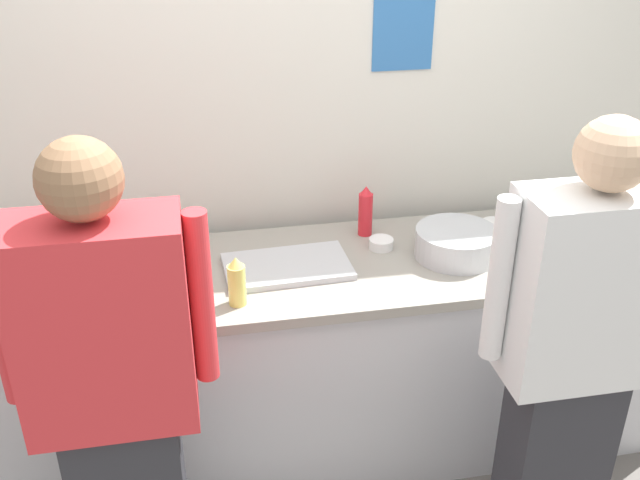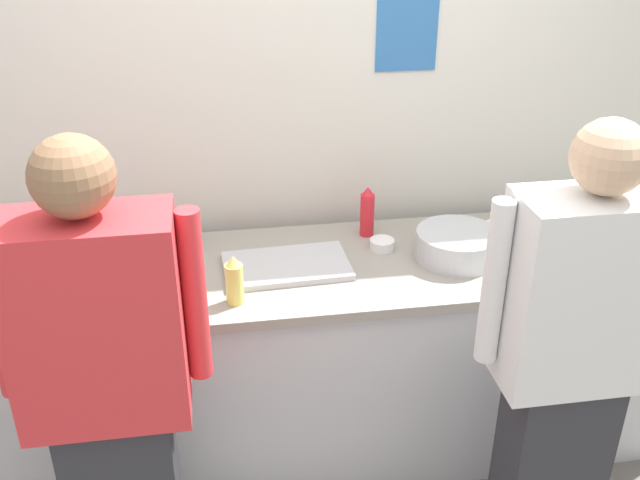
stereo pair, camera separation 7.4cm
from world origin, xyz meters
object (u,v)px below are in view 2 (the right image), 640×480
at_px(mixing_bowl_steel, 457,245).
at_px(ramekin_orange_sauce, 498,228).
at_px(sheet_tray, 287,266).
at_px(deli_cup, 190,238).
at_px(chefs_knife, 545,231).
at_px(chef_near_left, 109,391).
at_px(squeeze_bottle_secondary, 234,281).
at_px(chef_center, 570,357).
at_px(plate_stack_front, 37,269).
at_px(squeeze_bottle_primary, 107,249).
at_px(ramekin_green_sauce, 382,244).
at_px(squeeze_bottle_spare, 367,212).
at_px(ramekin_yellow_sauce, 602,240).
at_px(ramekin_red_sauce, 564,252).

xyz_separation_m(mixing_bowl_steel, ramekin_orange_sauce, (0.24, 0.19, -0.04)).
distance_m(sheet_tray, ramekin_orange_sauce, 0.92).
xyz_separation_m(ramekin_orange_sauce, deli_cup, (-1.26, 0.05, 0.03)).
distance_m(ramekin_orange_sauce, chefs_knife, 0.20).
distance_m(mixing_bowl_steel, ramekin_orange_sauce, 0.31).
distance_m(chef_near_left, deli_cup, 0.88).
distance_m(squeeze_bottle_secondary, deli_cup, 0.46).
distance_m(chef_center, plate_stack_front, 1.89).
xyz_separation_m(squeeze_bottle_primary, ramekin_green_sauce, (1.05, 0.02, -0.07)).
xyz_separation_m(squeeze_bottle_spare, deli_cup, (-0.72, -0.01, -0.06)).
relative_size(deli_cup, chefs_knife, 0.34).
distance_m(squeeze_bottle_primary, squeeze_bottle_secondary, 0.54).
distance_m(ramekin_yellow_sauce, deli_cup, 1.65).
distance_m(chef_center, ramekin_orange_sauce, 0.85).
relative_size(squeeze_bottle_secondary, ramekin_orange_sauce, 1.67).
bearing_deg(sheet_tray, ramekin_yellow_sauce, 0.04).
distance_m(chef_center, deli_cup, 1.48).
bearing_deg(chef_near_left, ramekin_yellow_sauce, 18.37).
xyz_separation_m(sheet_tray, squeeze_bottle_secondary, (-0.20, -0.21, 0.08)).
bearing_deg(mixing_bowl_steel, ramekin_orange_sauce, 37.92).
bearing_deg(ramekin_green_sauce, ramekin_red_sauce, -14.89).
xyz_separation_m(chef_near_left, ramekin_orange_sauce, (1.50, 0.79, 0.03)).
bearing_deg(chef_center, squeeze_bottle_secondary, 155.64).
distance_m(plate_stack_front, squeeze_bottle_spare, 1.29).
relative_size(mixing_bowl_steel, squeeze_bottle_spare, 1.49).
bearing_deg(squeeze_bottle_secondary, plate_stack_front, 158.08).
height_order(deli_cup, chefs_knife, deli_cup).
bearing_deg(chef_center, squeeze_bottle_spare, 116.91).
bearing_deg(squeeze_bottle_primary, ramekin_yellow_sauce, -2.42).
height_order(sheet_tray, squeeze_bottle_secondary, squeeze_bottle_secondary).
height_order(ramekin_yellow_sauce, deli_cup, deli_cup).
relative_size(ramekin_green_sauce, deli_cup, 1.05).
relative_size(sheet_tray, chefs_knife, 1.71).
xyz_separation_m(plate_stack_front, mixing_bowl_steel, (1.58, -0.10, 0.02)).
bearing_deg(squeeze_bottle_primary, plate_stack_front, -179.33).
xyz_separation_m(sheet_tray, squeeze_bottle_spare, (0.36, 0.23, 0.09)).
height_order(squeeze_bottle_secondary, ramekin_red_sauce, squeeze_bottle_secondary).
bearing_deg(sheet_tray, ramekin_red_sauce, -4.29).
relative_size(chef_near_left, ramekin_green_sauce, 17.07).
xyz_separation_m(chef_center, ramekin_red_sauce, (0.26, 0.59, 0.04)).
distance_m(ramekin_orange_sauce, ramekin_red_sauce, 0.30).
distance_m(plate_stack_front, chefs_knife, 2.02).
bearing_deg(chef_center, ramekin_orange_sauce, 84.14).
distance_m(mixing_bowl_steel, deli_cup, 1.05).
relative_size(squeeze_bottle_primary, ramekin_red_sauce, 2.05).
height_order(chef_center, plate_stack_front, chef_center).
bearing_deg(ramekin_yellow_sauce, sheet_tray, -179.96).
bearing_deg(deli_cup, ramekin_yellow_sauce, -7.63).
distance_m(squeeze_bottle_spare, ramekin_green_sauce, 0.16).
bearing_deg(squeeze_bottle_spare, sheet_tray, -147.13).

